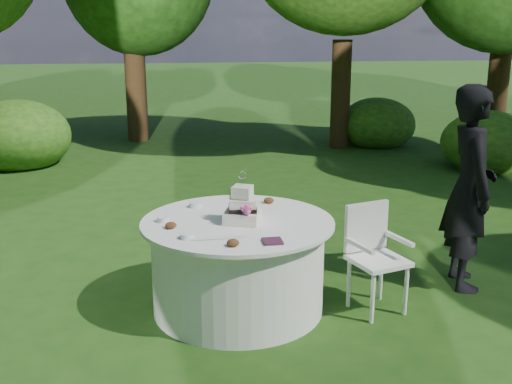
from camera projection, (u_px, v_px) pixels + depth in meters
The scene contains 9 objects.
ground at pixel (238, 308), 5.01m from camera, with size 80.00×80.00×0.00m, color #193E10.
napkins at pixel (272, 241), 4.31m from camera, with size 0.14×0.14×0.02m, color #431C34.
feather_plume at pixel (219, 238), 4.39m from camera, with size 0.48×0.07×0.01m, color silver.
guest at pixel (470, 188), 5.26m from camera, with size 0.66×0.43×1.82m, color black.
table at pixel (238, 265), 4.91m from camera, with size 1.56×1.56×0.77m.
cake at pixel (243, 208), 4.75m from camera, with size 0.35×0.35×0.41m.
chair at pixel (373, 249), 4.90m from camera, with size 0.51×0.51×0.88m.
votives at pixel (182, 219), 4.78m from camera, with size 0.38×0.90×0.04m.
petal_cups at pixel (226, 221), 4.71m from camera, with size 0.97×1.13×0.05m.
Camera 1 is at (-0.60, -4.55, 2.24)m, focal length 42.00 mm.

